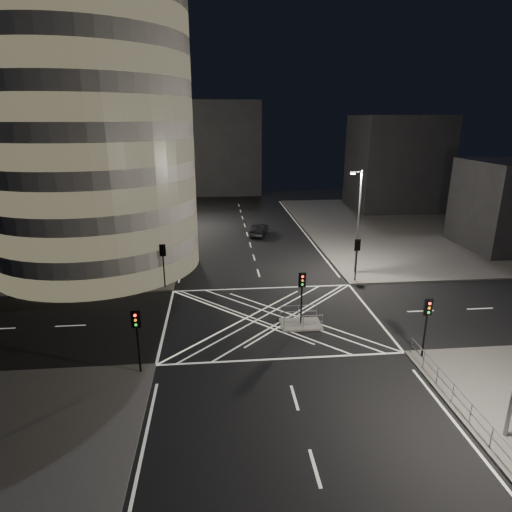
{
  "coord_description": "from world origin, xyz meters",
  "views": [
    {
      "loc": [
        -3.98,
        -29.69,
        14.62
      ],
      "look_at": [
        -0.6,
        6.26,
        3.0
      ],
      "focal_mm": 30.0,
      "sensor_mm": 36.0,
      "label": 1
    }
  ],
  "objects": [
    {
      "name": "ground",
      "position": [
        0.0,
        0.0,
        0.0
      ],
      "size": [
        120.0,
        120.0,
        0.0
      ],
      "primitive_type": "plane",
      "color": "black",
      "rests_on": "ground"
    },
    {
      "name": "sidewalk_far_left",
      "position": [
        -29.0,
        27.0,
        0.07
      ],
      "size": [
        42.0,
        42.0,
        0.15
      ],
      "primitive_type": "cube",
      "color": "#4D4A48",
      "rests_on": "ground"
    },
    {
      "name": "sidewalk_far_right",
      "position": [
        29.0,
        27.0,
        0.07
      ],
      "size": [
        42.0,
        42.0,
        0.15
      ],
      "primitive_type": "cube",
      "color": "#4D4A48",
      "rests_on": "ground"
    },
    {
      "name": "central_island",
      "position": [
        2.0,
        -1.5,
        0.07
      ],
      "size": [
        3.0,
        2.0,
        0.15
      ],
      "primitive_type": "cube",
      "color": "slate",
      "rests_on": "ground"
    },
    {
      "name": "office_tower_curved",
      "position": [
        -20.74,
        18.74,
        12.65
      ],
      "size": [
        30.0,
        29.0,
        27.2
      ],
      "color": "gray",
      "rests_on": "sidewalk_far_left"
    },
    {
      "name": "office_block_rear",
      "position": [
        -22.0,
        42.0,
        11.15
      ],
      "size": [
        24.0,
        16.0,
        22.0
      ],
      "primitive_type": "cube",
      "color": "gray",
      "rests_on": "sidewalk_far_left"
    },
    {
      "name": "building_right_far",
      "position": [
        26.0,
        40.0,
        7.65
      ],
      "size": [
        14.0,
        12.0,
        15.0
      ],
      "primitive_type": "cube",
      "color": "black",
      "rests_on": "sidewalk_far_right"
    },
    {
      "name": "building_right_near",
      "position": [
        30.0,
        16.0,
        5.15
      ],
      "size": [
        10.0,
        10.0,
        10.0
      ],
      "primitive_type": "cube",
      "color": "black",
      "rests_on": "sidewalk_far_right"
    },
    {
      "name": "building_far_end",
      "position": [
        -4.0,
        58.0,
        9.0
      ],
      "size": [
        18.0,
        8.0,
        18.0
      ],
      "primitive_type": "cube",
      "color": "black",
      "rests_on": "ground"
    },
    {
      "name": "tree_a",
      "position": [
        -10.5,
        9.0,
        4.71
      ],
      "size": [
        4.12,
        4.12,
        6.94
      ],
      "color": "black",
      "rests_on": "sidewalk_far_left"
    },
    {
      "name": "tree_b",
      "position": [
        -10.5,
        15.0,
        4.84
      ],
      "size": [
        4.01,
        4.01,
        7.01
      ],
      "color": "black",
      "rests_on": "sidewalk_far_left"
    },
    {
      "name": "tree_c",
      "position": [
        -10.5,
        21.0,
        4.53
      ],
      "size": [
        4.26,
        4.26,
        6.84
      ],
      "color": "black",
      "rests_on": "sidewalk_far_left"
    },
    {
      "name": "tree_d",
      "position": [
        -10.5,
        27.0,
        4.6
      ],
      "size": [
        4.31,
        4.31,
        6.93
      ],
      "color": "black",
      "rests_on": "sidewalk_far_left"
    },
    {
      "name": "tree_e",
      "position": [
        -10.5,
        33.0,
        4.27
      ],
      "size": [
        3.7,
        3.7,
        6.26
      ],
      "color": "black",
      "rests_on": "sidewalk_far_left"
    },
    {
      "name": "traffic_signal_fl",
      "position": [
        -8.8,
        6.8,
        2.91
      ],
      "size": [
        0.55,
        0.22,
        4.0
      ],
      "color": "black",
      "rests_on": "sidewalk_far_left"
    },
    {
      "name": "traffic_signal_nl",
      "position": [
        -8.8,
        -6.8,
        2.91
      ],
      "size": [
        0.55,
        0.22,
        4.0
      ],
      "color": "black",
      "rests_on": "sidewalk_near_left"
    },
    {
      "name": "traffic_signal_fr",
      "position": [
        8.8,
        6.8,
        2.91
      ],
      "size": [
        0.55,
        0.22,
        4.0
      ],
      "color": "black",
      "rests_on": "sidewalk_far_right"
    },
    {
      "name": "traffic_signal_nr",
      "position": [
        8.8,
        -6.8,
        2.91
      ],
      "size": [
        0.55,
        0.22,
        4.0
      ],
      "color": "black",
      "rests_on": "sidewalk_near_right"
    },
    {
      "name": "traffic_signal_island",
      "position": [
        2.0,
        -1.5,
        2.91
      ],
      "size": [
        0.55,
        0.22,
        4.0
      ],
      "color": "black",
      "rests_on": "central_island"
    },
    {
      "name": "street_lamp_left_near",
      "position": [
        -9.44,
        12.0,
        5.54
      ],
      "size": [
        1.25,
        0.25,
        10.0
      ],
      "color": "slate",
      "rests_on": "sidewalk_far_left"
    },
    {
      "name": "street_lamp_left_far",
      "position": [
        -9.44,
        30.0,
        5.54
      ],
      "size": [
        1.25,
        0.25,
        10.0
      ],
      "color": "slate",
      "rests_on": "sidewalk_far_left"
    },
    {
      "name": "street_lamp_right_far",
      "position": [
        9.44,
        9.0,
        5.54
      ],
      "size": [
        1.25,
        0.25,
        10.0
      ],
      "color": "slate",
      "rests_on": "sidewalk_far_right"
    },
    {
      "name": "railing_near_right",
      "position": [
        8.3,
        -12.15,
        0.7
      ],
      "size": [
        0.06,
        11.7,
        1.1
      ],
      "primitive_type": "cube",
      "color": "slate",
      "rests_on": "sidewalk_near_right"
    },
    {
      "name": "railing_island_south",
      "position": [
        2.0,
        -2.4,
        0.7
      ],
      "size": [
        2.8,
        0.06,
        1.1
      ],
      "primitive_type": "cube",
      "color": "slate",
      "rests_on": "central_island"
    },
    {
      "name": "railing_island_north",
      "position": [
        2.0,
        -0.6,
        0.7
      ],
      "size": [
        2.8,
        0.06,
        1.1
      ],
      "primitive_type": "cube",
      "color": "slate",
      "rests_on": "central_island"
    },
    {
      "name": "sedan",
      "position": [
        1.5,
        24.25,
        0.78
      ],
      "size": [
        2.93,
        5.0,
        1.56
      ],
      "primitive_type": "imported",
      "rotation": [
        0.0,
        0.0,
        2.85
      ],
      "color": "black",
      "rests_on": "ground"
    }
  ]
}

